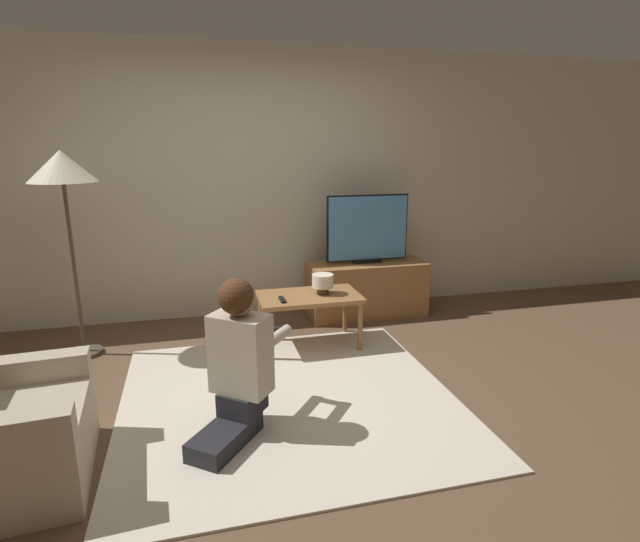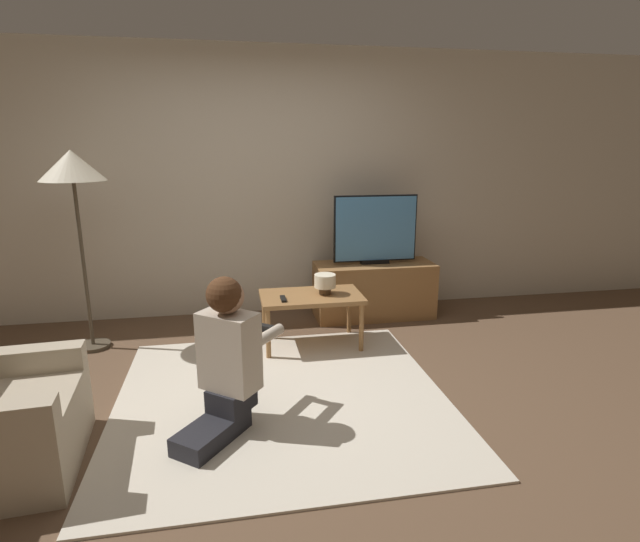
# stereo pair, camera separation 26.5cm
# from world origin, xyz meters

# --- Properties ---
(ground_plane) EXTENTS (10.00, 10.00, 0.00)m
(ground_plane) POSITION_xyz_m (0.00, 0.00, 0.00)
(ground_plane) COLOR brown
(wall_back) EXTENTS (10.00, 0.06, 2.60)m
(wall_back) POSITION_xyz_m (0.00, 1.93, 1.30)
(wall_back) COLOR beige
(wall_back) RESTS_ON ground_plane
(rug) EXTENTS (2.21, 2.18, 0.02)m
(rug) POSITION_xyz_m (0.00, 0.00, 0.01)
(rug) COLOR beige
(rug) RESTS_ON ground_plane
(tv_stand) EXTENTS (1.17, 0.46, 0.55)m
(tv_stand) POSITION_xyz_m (1.09, 1.53, 0.27)
(tv_stand) COLOR olive
(tv_stand) RESTS_ON ground_plane
(tv) EXTENTS (0.82, 0.08, 0.67)m
(tv) POSITION_xyz_m (1.09, 1.53, 0.89)
(tv) COLOR black
(tv) RESTS_ON tv_stand
(coffee_table) EXTENTS (0.85, 0.51, 0.46)m
(coffee_table) POSITION_xyz_m (0.35, 0.88, 0.41)
(coffee_table) COLOR olive
(coffee_table) RESTS_ON ground_plane
(floor_lamp) EXTENTS (0.50, 0.50, 1.65)m
(floor_lamp) POSITION_xyz_m (-1.50, 1.19, 1.46)
(floor_lamp) COLOR #4C4233
(floor_lamp) RESTS_ON ground_plane
(person_kneeling) EXTENTS (0.71, 0.81, 0.95)m
(person_kneeling) POSITION_xyz_m (-0.35, -0.30, 0.49)
(person_kneeling) COLOR #232328
(person_kneeling) RESTS_ON rug
(table_lamp) EXTENTS (0.18, 0.18, 0.17)m
(table_lamp) POSITION_xyz_m (0.47, 0.88, 0.56)
(table_lamp) COLOR #4C3823
(table_lamp) RESTS_ON coffee_table
(remote) EXTENTS (0.04, 0.15, 0.02)m
(remote) POSITION_xyz_m (0.10, 0.78, 0.47)
(remote) COLOR black
(remote) RESTS_ON coffee_table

